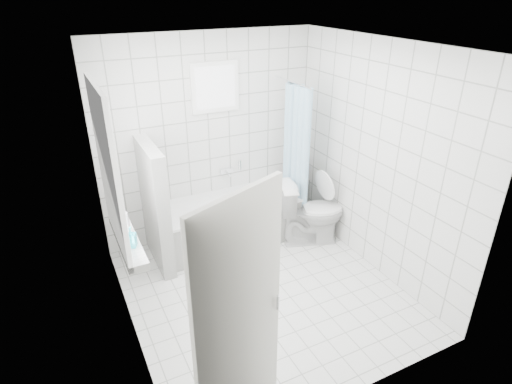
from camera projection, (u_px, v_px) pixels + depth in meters
ground at (263, 291)px, 4.74m from camera, size 3.00×3.00×0.00m
ceiling at (265, 45)px, 3.60m from camera, size 3.00×3.00×0.00m
wall_back at (209, 139)px, 5.37m from camera, size 2.80×0.02×2.60m
wall_front at (364, 267)px, 2.97m from camera, size 2.80×0.02×2.60m
wall_left at (117, 216)px, 3.61m from camera, size 0.02×3.00×2.60m
wall_right at (376, 161)px, 4.73m from camera, size 0.02×3.00×2.60m
window_left at (111, 170)px, 3.74m from camera, size 0.01×0.90×1.40m
window_back at (216, 88)px, 5.09m from camera, size 0.50×0.01×0.50m
window_sill at (128, 241)px, 4.08m from camera, size 0.18×1.02×0.08m
door at (239, 325)px, 2.88m from camera, size 0.76×0.33×2.00m
bathtub at (231, 220)px, 5.56m from camera, size 1.80×0.77×0.58m
partition_wall at (155, 207)px, 4.93m from camera, size 0.15×0.85×1.50m
tiled_ledge at (294, 197)px, 6.22m from camera, size 0.40×0.24×0.55m
toilet at (311, 212)px, 5.49m from camera, size 0.94×0.72×0.84m
curtain_rod at (292, 82)px, 5.13m from camera, size 0.02×0.80×0.02m
shower_curtain at (295, 156)px, 5.42m from camera, size 0.14×0.48×1.78m
tub_faucet at (227, 171)px, 5.63m from camera, size 0.18×0.06×0.06m
sill_bottles at (126, 225)px, 4.07m from camera, size 0.13×0.62×0.27m
ledge_bottles at (296, 172)px, 6.02m from camera, size 0.20×0.16×0.28m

